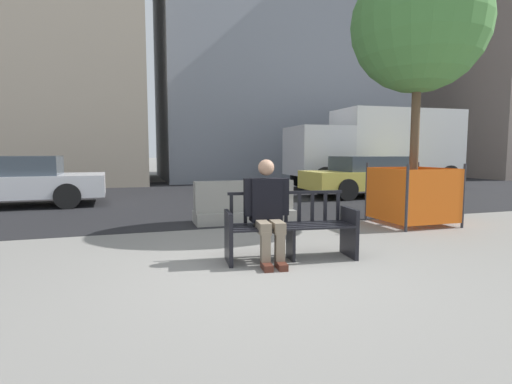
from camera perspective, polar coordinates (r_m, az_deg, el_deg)
The scene contains 11 objects.
ground_plane at distance 4.92m, azimuth 1.29°, elevation -10.91°, with size 200.00×200.00×0.00m, color gray.
street_asphalt at distance 13.32m, azimuth -10.96°, elevation -0.45°, with size 120.00×12.00×0.01m, color black.
street_bench at distance 5.29m, azimuth 4.91°, elevation -5.33°, with size 1.74×0.71×0.88m.
seated_person at distance 5.10m, azimuth 1.65°, elevation -2.37°, with size 0.59×0.75×1.31m.
jersey_barrier_centre at distance 8.02m, azimuth -1.68°, elevation -1.93°, with size 2.01×0.71×0.84m.
street_tree at distance 8.67m, azimuth 22.27°, elevation 21.21°, with size 2.53×2.53×5.06m.
construction_fence at distance 8.38m, azimuth 21.45°, elevation -0.23°, with size 1.30×1.30×1.20m.
car_taxi_near at distance 13.24m, azimuth 16.11°, elevation 2.18°, with size 4.42×1.87×1.28m.
car_sedan_mid at distance 12.02m, azimuth -31.54°, elevation 1.28°, with size 4.65×2.15×1.31m.
delivery_truck at distance 16.46m, azimuth 17.12°, elevation 6.43°, with size 6.86×2.50×3.05m.
building_far_right at distance 33.64m, azimuth 32.41°, elevation 18.78°, with size 13.81×12.55×19.03m.
Camera 1 is at (-1.54, -4.46, 1.41)m, focal length 28.00 mm.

